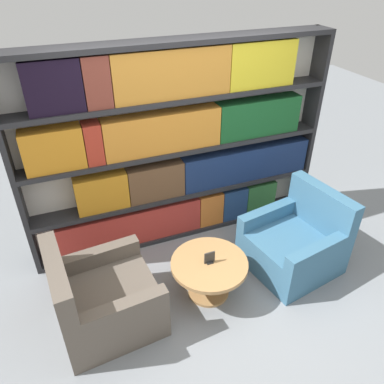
# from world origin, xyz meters

# --- Properties ---
(ground_plane) EXTENTS (14.00, 14.00, 0.00)m
(ground_plane) POSITION_xyz_m (0.00, 0.00, 0.00)
(ground_plane) COLOR gray
(bookshelf) EXTENTS (3.38, 0.30, 2.24)m
(bookshelf) POSITION_xyz_m (-0.00, 1.26, 1.11)
(bookshelf) COLOR silver
(bookshelf) RESTS_ON ground_plane
(armchair_left) EXTENTS (0.93, 0.91, 0.87)m
(armchair_left) POSITION_xyz_m (-1.12, 0.23, 0.28)
(armchair_left) COLOR brown
(armchair_left) RESTS_ON ground_plane
(armchair_right) EXTENTS (1.00, 0.98, 0.87)m
(armchair_right) POSITION_xyz_m (0.94, 0.24, 0.28)
(armchair_right) COLOR #386684
(armchair_right) RESTS_ON ground_plane
(coffee_table) EXTENTS (0.75, 0.75, 0.41)m
(coffee_table) POSITION_xyz_m (-0.09, 0.20, 0.29)
(coffee_table) COLOR #AD7F4C
(coffee_table) RESTS_ON ground_plane
(table_sign) EXTENTS (0.11, 0.06, 0.12)m
(table_sign) POSITION_xyz_m (-0.09, 0.20, 0.46)
(table_sign) COLOR black
(table_sign) RESTS_ON coffee_table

